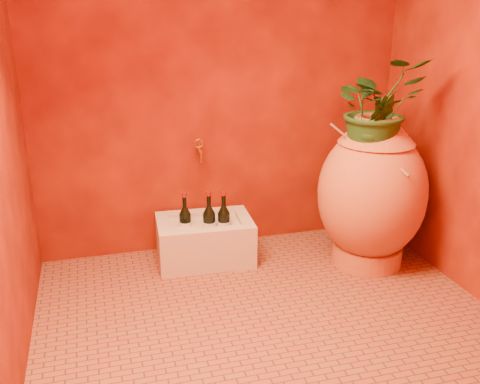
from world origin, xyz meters
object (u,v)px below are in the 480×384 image
object	(u,v)px
wine_bottle_b	(224,223)
wall_tap	(199,149)
stone_basin	(205,241)
wine_bottle_a	(185,224)
amphora	(372,193)
wine_bottle_c	(209,224)

from	to	relation	value
wine_bottle_b	wall_tap	bearing A→B (deg)	111.50
stone_basin	wine_bottle_a	xyz separation A→B (m)	(-0.13, -0.00, 0.14)
amphora	stone_basin	size ratio (longest dim) A/B	1.53
wine_bottle_a	wine_bottle_b	size ratio (longest dim) A/B	0.96
wine_bottle_c	wine_bottle_b	bearing A→B (deg)	-7.78
wine_bottle_a	wine_bottle_c	world-z (taller)	wine_bottle_c
amphora	wine_bottle_c	distance (m)	1.07
stone_basin	wine_bottle_c	size ratio (longest dim) A/B	1.87
stone_basin	wine_bottle_a	size ratio (longest dim) A/B	1.97
wine_bottle_a	wine_bottle_c	size ratio (longest dim) A/B	0.95
amphora	wine_bottle_a	distance (m)	1.23
wall_tap	amphora	bearing A→B (deg)	-26.59
amphora	wine_bottle_b	distance (m)	0.98
wine_bottle_b	wine_bottle_c	bearing A→B (deg)	172.22
amphora	wall_tap	bearing A→B (deg)	153.41
wine_bottle_b	wall_tap	world-z (taller)	wall_tap
wine_bottle_b	wine_bottle_c	size ratio (longest dim) A/B	0.99
wine_bottle_c	wall_tap	world-z (taller)	wall_tap
wine_bottle_a	wall_tap	size ratio (longest dim) A/B	2.25
amphora	stone_basin	distance (m)	1.14
amphora	wine_bottle_b	world-z (taller)	amphora
wine_bottle_a	amphora	bearing A→B (deg)	-15.85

